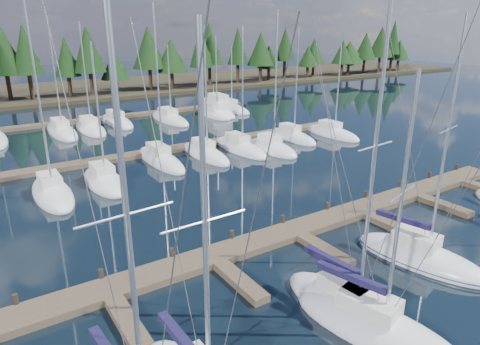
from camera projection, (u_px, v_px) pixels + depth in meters
ground at (204, 180)px, 37.20m from camera, size 260.00×260.00×0.00m
far_shore at (59, 92)px, 84.57m from camera, size 220.00×30.00×0.60m
main_dock at (299, 235)px, 27.13m from camera, size 44.00×6.13×0.90m
back_docks at (128, 133)px, 52.63m from camera, size 50.00×21.80×0.40m
front_sailboat_2 at (350, 308)px, 19.93m from camera, size 3.37×7.77×14.95m
front_sailboat_3 at (375, 327)px, 18.73m from camera, size 4.71×8.36×12.16m
front_sailboat_4 at (420, 257)px, 24.34m from camera, size 4.39×8.28×14.17m
back_sailboat_rows at (139, 140)px, 49.17m from camera, size 43.30×32.61×15.98m
motor_yacht_right at (217, 110)px, 64.96m from camera, size 3.91×10.16×5.00m
tree_line at (56, 57)px, 73.71m from camera, size 184.78×12.12×13.50m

